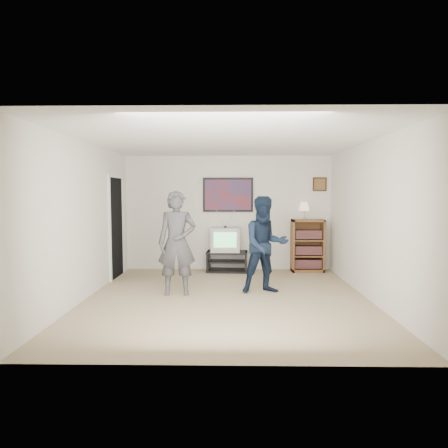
{
  "coord_description": "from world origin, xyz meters",
  "views": [
    {
      "loc": [
        0.07,
        -6.28,
        1.68
      ],
      "look_at": [
        -0.06,
        0.63,
        1.15
      ],
      "focal_mm": 32.0,
      "sensor_mm": 36.0,
      "label": 1
    }
  ],
  "objects_px": {
    "media_stand": "(227,261)",
    "person_tall": "(177,243)",
    "crt_television": "(225,239)",
    "person_short": "(265,245)",
    "bookshelf": "(307,246)"
  },
  "relations": [
    {
      "from": "media_stand",
      "to": "bookshelf",
      "type": "bearing_deg",
      "value": 5.32
    },
    {
      "from": "media_stand",
      "to": "crt_television",
      "type": "xyz_separation_m",
      "value": [
        -0.04,
        -0.0,
        0.48
      ]
    },
    {
      "from": "crt_television",
      "to": "bookshelf",
      "type": "bearing_deg",
      "value": 1.77
    },
    {
      "from": "media_stand",
      "to": "bookshelf",
      "type": "relative_size",
      "value": 0.81
    },
    {
      "from": "person_tall",
      "to": "person_short",
      "type": "bearing_deg",
      "value": -0.1
    },
    {
      "from": "media_stand",
      "to": "person_short",
      "type": "bearing_deg",
      "value": -66.58
    },
    {
      "from": "media_stand",
      "to": "person_short",
      "type": "distance_m",
      "value": 2.04
    },
    {
      "from": "crt_television",
      "to": "person_tall",
      "type": "height_order",
      "value": "person_tall"
    },
    {
      "from": "person_tall",
      "to": "crt_television",
      "type": "bearing_deg",
      "value": 63.18
    },
    {
      "from": "person_tall",
      "to": "media_stand",
      "type": "bearing_deg",
      "value": 62.16
    },
    {
      "from": "media_stand",
      "to": "person_short",
      "type": "relative_size",
      "value": 0.55
    },
    {
      "from": "media_stand",
      "to": "person_tall",
      "type": "height_order",
      "value": "person_tall"
    },
    {
      "from": "crt_television",
      "to": "media_stand",
      "type": "bearing_deg",
      "value": 0.16
    },
    {
      "from": "media_stand",
      "to": "crt_television",
      "type": "distance_m",
      "value": 0.48
    },
    {
      "from": "crt_television",
      "to": "bookshelf",
      "type": "xyz_separation_m",
      "value": [
        1.77,
        0.05,
        -0.14
      ]
    }
  ]
}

